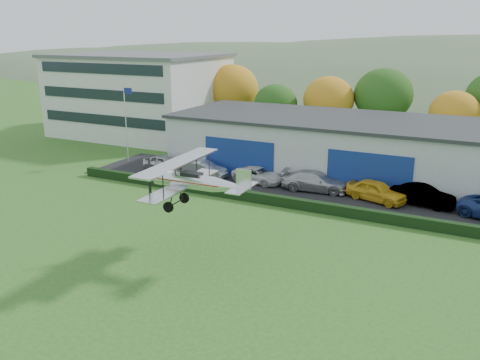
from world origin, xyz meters
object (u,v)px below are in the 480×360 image
at_px(office_block, 140,94).
at_px(flagpole, 126,116).
at_px(hangar, 384,149).
at_px(car_0, 165,163).
at_px(car_2, 258,175).
at_px(car_5, 422,195).
at_px(car_3, 315,181).
at_px(car_4, 376,191).
at_px(biplane, 193,180).
at_px(car_1, 204,169).

bearing_deg(office_block, flagpole, -58.03).
bearing_deg(office_block, hangar, -12.01).
height_order(car_0, car_2, car_0).
bearing_deg(car_5, car_3, 100.77).
relative_size(car_4, car_5, 1.00).
height_order(car_3, car_4, car_4).
bearing_deg(car_4, car_3, 102.87).
xyz_separation_m(hangar, car_2, (-9.61, -6.85, -1.94)).
relative_size(hangar, car_3, 7.12).
distance_m(car_5, biplane, 19.69).
height_order(car_2, biplane, biplane).
bearing_deg(car_3, car_4, -100.70).
xyz_separation_m(car_3, car_4, (5.25, -0.41, 0.01)).
xyz_separation_m(car_1, biplane, (8.21, -15.08, 4.05)).
height_order(car_0, biplane, biplane).
distance_m(car_2, car_3, 5.36).
xyz_separation_m(car_0, car_5, (23.67, 0.70, 0.01)).
relative_size(hangar, car_5, 8.29).
bearing_deg(car_3, biplane, 164.96).
relative_size(car_1, car_5, 0.91).
relative_size(car_0, biplane, 0.61).
distance_m(office_block, flagpole, 15.33).
bearing_deg(car_4, flagpole, 104.37).
bearing_deg(car_4, car_2, 104.78).
relative_size(car_2, car_3, 0.85).
height_order(car_1, car_2, car_1).
bearing_deg(biplane, car_4, 61.48).
distance_m(car_0, car_5, 23.68).
distance_m(car_0, car_2, 9.66).
distance_m(flagpole, car_4, 26.21).
xyz_separation_m(flagpole, car_3, (20.62, -0.94, -3.91)).
xyz_separation_m(car_2, biplane, (2.92, -15.71, 4.11)).
distance_m(office_block, car_1, 23.61).
bearing_deg(car_4, car_1, 107.91).
distance_m(hangar, car_0, 20.74).
height_order(car_3, biplane, biplane).
xyz_separation_m(office_block, car_5, (37.42, -13.83, -4.36)).
bearing_deg(biplane, car_5, 53.06).
height_order(flagpole, car_2, flagpole).
distance_m(car_0, car_3, 15.00).
bearing_deg(car_1, biplane, -151.24).
height_order(car_1, car_4, car_4).
relative_size(hangar, biplane, 5.29).
relative_size(flagpole, car_0, 1.71).
bearing_deg(car_0, office_block, 49.27).
relative_size(car_1, car_2, 0.92).
bearing_deg(car_1, hangar, -63.13).
distance_m(car_1, car_2, 5.33).
bearing_deg(car_2, biplane, -160.43).
distance_m(car_1, biplane, 17.64).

